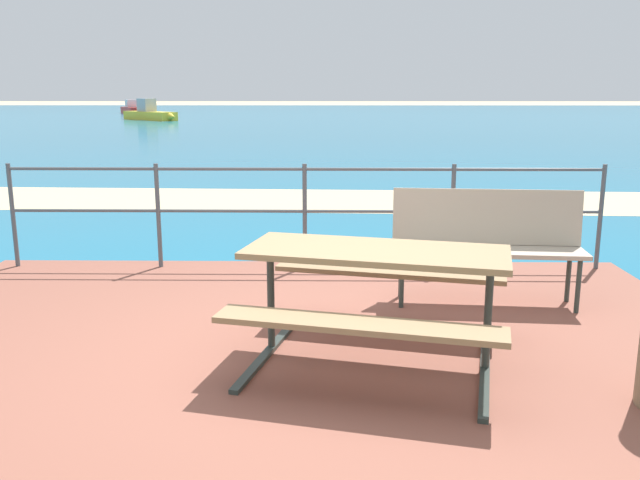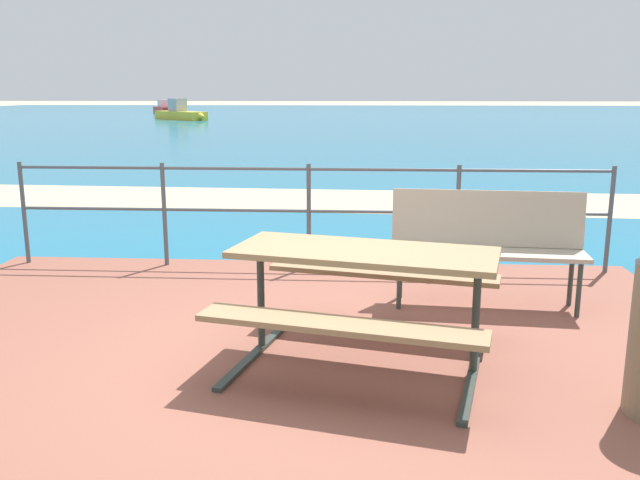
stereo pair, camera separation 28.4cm
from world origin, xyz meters
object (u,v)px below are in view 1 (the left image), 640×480
picnic_table (376,277)px  boat_near (150,114)px  boat_mid (133,109)px  park_bench (487,236)px

picnic_table → boat_near: 40.82m
boat_near → boat_mid: bearing=153.8°
boat_near → boat_mid: 13.45m
picnic_table → park_bench: size_ratio=1.23×
picnic_table → park_bench: bearing=65.3°
park_bench → boat_mid: bearing=114.0°
picnic_table → boat_near: boat_near is taller
picnic_table → boat_mid: boat_mid is taller
picnic_table → boat_near: size_ratio=0.47×
park_bench → boat_near: 39.90m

